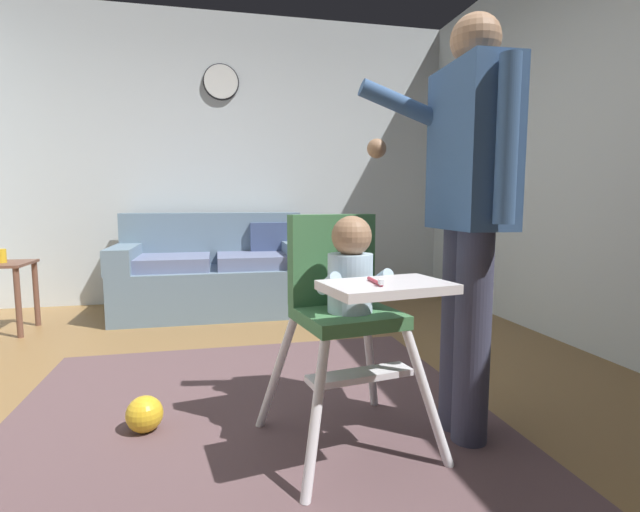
{
  "coord_description": "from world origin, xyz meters",
  "views": [
    {
      "loc": [
        -0.11,
        -2.04,
        0.95
      ],
      "look_at": [
        0.29,
        -0.25,
        0.74
      ],
      "focal_mm": 26.21,
      "sensor_mm": 36.0,
      "label": 1
    }
  ],
  "objects_px": {
    "wall_clock": "(221,82)",
    "sippy_cup": "(1,256)",
    "adult_standing": "(468,206)",
    "couch": "(215,273)",
    "toy_ball": "(144,414)",
    "high_chair": "(347,289)",
    "side_table": "(0,282)"
  },
  "relations": [
    {
      "from": "adult_standing",
      "to": "wall_clock",
      "type": "bearing_deg",
      "value": -71.18
    },
    {
      "from": "couch",
      "to": "high_chair",
      "type": "bearing_deg",
      "value": 11.49
    },
    {
      "from": "adult_standing",
      "to": "high_chair",
      "type": "bearing_deg",
      "value": -0.54
    },
    {
      "from": "adult_standing",
      "to": "wall_clock",
      "type": "distance_m",
      "value": 3.31
    },
    {
      "from": "toy_ball",
      "to": "wall_clock",
      "type": "relative_size",
      "value": 0.45
    },
    {
      "from": "couch",
      "to": "high_chair",
      "type": "relative_size",
      "value": 1.78
    },
    {
      "from": "adult_standing",
      "to": "sippy_cup",
      "type": "xyz_separation_m",
      "value": [
        -2.49,
        2.12,
        -0.37
      ]
    },
    {
      "from": "adult_standing",
      "to": "toy_ball",
      "type": "relative_size",
      "value": 10.97
    },
    {
      "from": "sippy_cup",
      "to": "toy_ball",
      "type": "bearing_deg",
      "value": -56.08
    },
    {
      "from": "high_chair",
      "to": "adult_standing",
      "type": "bearing_deg",
      "value": 77.57
    },
    {
      "from": "toy_ball",
      "to": "sippy_cup",
      "type": "bearing_deg",
      "value": 123.92
    },
    {
      "from": "couch",
      "to": "sippy_cup",
      "type": "height_order",
      "value": "couch"
    },
    {
      "from": "toy_ball",
      "to": "wall_clock",
      "type": "distance_m",
      "value": 3.36
    },
    {
      "from": "toy_ball",
      "to": "side_table",
      "type": "height_order",
      "value": "side_table"
    },
    {
      "from": "couch",
      "to": "toy_ball",
      "type": "relative_size",
      "value": 10.74
    },
    {
      "from": "high_chair",
      "to": "side_table",
      "type": "height_order",
      "value": "high_chair"
    },
    {
      "from": "side_table",
      "to": "couch",
      "type": "bearing_deg",
      "value": 14.14
    },
    {
      "from": "high_chair",
      "to": "toy_ball",
      "type": "height_order",
      "value": "high_chair"
    },
    {
      "from": "high_chair",
      "to": "couch",
      "type": "bearing_deg",
      "value": -178.15
    },
    {
      "from": "couch",
      "to": "adult_standing",
      "type": "distance_m",
      "value": 2.76
    },
    {
      "from": "couch",
      "to": "toy_ball",
      "type": "distance_m",
      "value": 2.23
    },
    {
      "from": "high_chair",
      "to": "side_table",
      "type": "relative_size",
      "value": 1.75
    },
    {
      "from": "couch",
      "to": "sippy_cup",
      "type": "distance_m",
      "value": 1.57
    },
    {
      "from": "couch",
      "to": "wall_clock",
      "type": "height_order",
      "value": "wall_clock"
    },
    {
      "from": "wall_clock",
      "to": "sippy_cup",
      "type": "bearing_deg",
      "value": -151.85
    },
    {
      "from": "high_chair",
      "to": "toy_ball",
      "type": "xyz_separation_m",
      "value": [
        -0.79,
        0.29,
        -0.55
      ]
    },
    {
      "from": "side_table",
      "to": "wall_clock",
      "type": "distance_m",
      "value": 2.51
    },
    {
      "from": "side_table",
      "to": "sippy_cup",
      "type": "height_order",
      "value": "sippy_cup"
    },
    {
      "from": "adult_standing",
      "to": "side_table",
      "type": "distance_m",
      "value": 3.33
    },
    {
      "from": "high_chair",
      "to": "sippy_cup",
      "type": "relative_size",
      "value": 9.12
    },
    {
      "from": "couch",
      "to": "adult_standing",
      "type": "relative_size",
      "value": 0.98
    },
    {
      "from": "couch",
      "to": "adult_standing",
      "type": "xyz_separation_m",
      "value": [
        0.99,
        -2.5,
        0.61
      ]
    }
  ]
}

